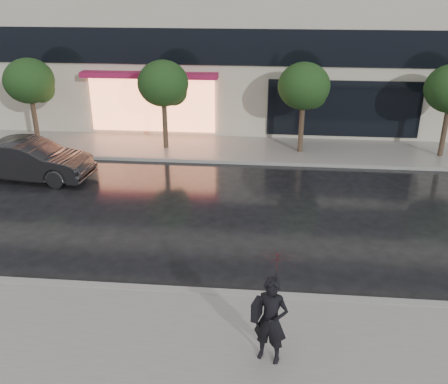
# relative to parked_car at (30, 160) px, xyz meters

# --- Properties ---
(ground) EXTENTS (120.00, 120.00, 0.00)m
(ground) POSITION_rel_parked_car_xyz_m (7.43, -6.00, -0.78)
(ground) COLOR black
(ground) RESTS_ON ground
(sidewalk_near) EXTENTS (60.00, 4.50, 0.12)m
(sidewalk_near) POSITION_rel_parked_car_xyz_m (7.43, -9.25, -0.72)
(sidewalk_near) COLOR slate
(sidewalk_near) RESTS_ON ground
(sidewalk_far) EXTENTS (60.00, 3.50, 0.12)m
(sidewalk_far) POSITION_rel_parked_car_xyz_m (7.43, 4.25, -0.72)
(sidewalk_far) COLOR slate
(sidewalk_far) RESTS_ON ground
(curb_near) EXTENTS (60.00, 0.25, 0.14)m
(curb_near) POSITION_rel_parked_car_xyz_m (7.43, -7.00, -0.71)
(curb_near) COLOR gray
(curb_near) RESTS_ON ground
(curb_far) EXTENTS (60.00, 0.25, 0.14)m
(curb_far) POSITION_rel_parked_car_xyz_m (7.43, 2.50, -0.71)
(curb_far) COLOR gray
(curb_far) RESTS_ON ground
(tree_far_west) EXTENTS (2.20, 2.20, 3.99)m
(tree_far_west) POSITION_rel_parked_car_xyz_m (-1.50, 4.03, 2.15)
(tree_far_west) COLOR #33261C
(tree_far_west) RESTS_ON ground
(tree_mid_west) EXTENTS (2.20, 2.20, 3.99)m
(tree_mid_west) POSITION_rel_parked_car_xyz_m (4.50, 4.03, 2.15)
(tree_mid_west) COLOR #33261C
(tree_mid_west) RESTS_ON ground
(tree_mid_east) EXTENTS (2.20, 2.20, 3.99)m
(tree_mid_east) POSITION_rel_parked_car_xyz_m (10.50, 4.03, 2.15)
(tree_mid_east) COLOR #33261C
(tree_mid_east) RESTS_ON ground
(parked_car) EXTENTS (4.83, 2.01, 1.55)m
(parked_car) POSITION_rel_parked_car_xyz_m (0.00, 0.00, 0.00)
(parked_car) COLOR black
(parked_car) RESTS_ON ground
(pedestrian_with_umbrella) EXTENTS (1.08, 1.09, 2.47)m
(pedestrian_with_umbrella) POSITION_rel_parked_car_xyz_m (9.27, -9.20, 0.85)
(pedestrian_with_umbrella) COLOR black
(pedestrian_with_umbrella) RESTS_ON sidewalk_near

